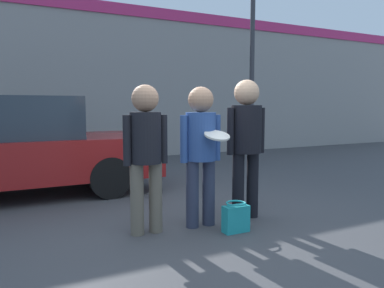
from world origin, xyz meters
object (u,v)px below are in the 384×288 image
at_px(person_left, 146,146).
at_px(parked_car_near, 0,147).
at_px(person_right, 246,135).
at_px(handbag, 236,218).
at_px(person_middle_with_frisbee, 201,144).
at_px(street_lamp, 261,10).

height_order(person_left, parked_car_near, person_left).
relative_size(person_right, handbag, 5.09).
height_order(person_left, person_right, person_right).
distance_m(person_left, handbag, 1.30).
bearing_deg(parked_car_near, handbag, -52.30).
xyz_separation_m(person_middle_with_frisbee, person_right, (0.66, 0.03, 0.08)).
distance_m(person_left, parked_car_near, 3.03).
xyz_separation_m(person_right, handbag, (-0.41, -0.40, -0.89)).
height_order(parked_car_near, handbag, parked_car_near).
relative_size(person_left, handbag, 4.82).
relative_size(person_left, person_middle_with_frisbee, 1.01).
distance_m(person_right, street_lamp, 5.79).
bearing_deg(person_left, handbag, -24.53).
bearing_deg(person_left, person_middle_with_frisbee, -4.16).
relative_size(street_lamp, handbag, 18.13).
relative_size(parked_car_near, handbag, 13.79).
bearing_deg(person_middle_with_frisbee, street_lamp, 46.11).
bearing_deg(person_right, person_left, 179.40).
bearing_deg(person_right, parked_car_near, 136.22).
xyz_separation_m(person_left, handbag, (0.92, -0.42, -0.82)).
bearing_deg(person_left, street_lamp, 41.22).
bearing_deg(person_middle_with_frisbee, person_left, 175.84).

